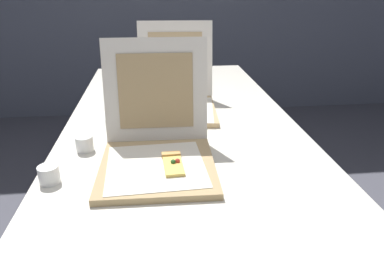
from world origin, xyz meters
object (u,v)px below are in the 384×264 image
at_px(cup_white_mid, 114,125).
at_px(cup_white_near_center, 85,143).
at_px(table, 183,139).
at_px(pizza_box_middle, 175,98).
at_px(pizza_box_front, 157,149).
at_px(cup_white_near_left, 49,174).

bearing_deg(cup_white_mid, cup_white_near_center, -119.06).
distance_m(table, cup_white_mid, 0.29).
distance_m(table, pizza_box_middle, 0.26).
height_order(pizza_box_front, cup_white_mid, pizza_box_front).
bearing_deg(cup_white_near_center, cup_white_mid, 60.94).
xyz_separation_m(table, cup_white_mid, (-0.28, 0.01, 0.07)).
bearing_deg(cup_white_mid, table, -1.33).
bearing_deg(cup_white_near_left, pizza_box_front, 14.14).
distance_m(pizza_box_front, pizza_box_middle, 0.53).
bearing_deg(pizza_box_middle, cup_white_near_left, -121.29).
height_order(cup_white_near_left, cup_white_mid, same).
xyz_separation_m(pizza_box_front, cup_white_mid, (-0.17, 0.29, -0.03)).
relative_size(table, cup_white_near_left, 35.51).
height_order(table, pizza_box_front, pizza_box_front).
bearing_deg(table, cup_white_near_center, -157.59).
height_order(cup_white_near_center, cup_white_near_left, same).
bearing_deg(pizza_box_front, table, 70.24).
bearing_deg(pizza_box_front, cup_white_near_center, 155.54).
distance_m(table, pizza_box_front, 0.31).
xyz_separation_m(table, cup_white_near_left, (-0.44, -0.36, 0.07)).
xyz_separation_m(cup_white_near_center, cup_white_near_left, (-0.07, -0.21, 0.00)).
xyz_separation_m(table, pizza_box_middle, (-0.02, 0.24, 0.10)).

